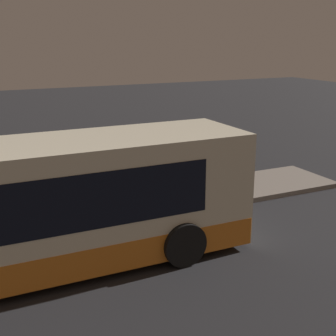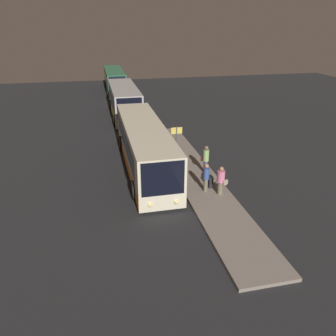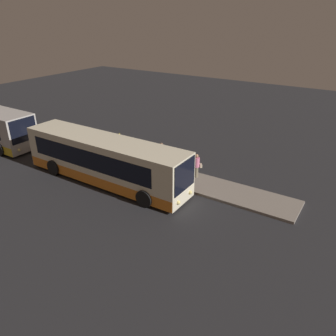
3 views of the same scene
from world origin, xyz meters
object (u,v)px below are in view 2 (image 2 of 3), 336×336
at_px(passenger_with_bags, 221,180).
at_px(sign_post, 176,137).
at_px(passenger_boarding, 206,158).
at_px(passenger_waiting, 206,176).
at_px(bus_lead, 144,146).
at_px(bus_third, 115,80).
at_px(suitcase, 210,182).
at_px(bus_second, 124,101).

distance_m(passenger_with_bags, sign_post, 6.24).
relative_size(passenger_boarding, passenger_waiting, 1.08).
xyz_separation_m(bus_lead, passenger_with_bags, (5.08, 3.58, -0.46)).
xyz_separation_m(passenger_with_bags, sign_post, (-6.12, -1.07, 0.57)).
height_order(bus_lead, bus_third, bus_lead).
height_order(passenger_boarding, suitcase, passenger_boarding).
relative_size(bus_third, passenger_waiting, 6.55).
height_order(bus_third, sign_post, bus_third).
relative_size(passenger_waiting, sign_post, 0.77).
bearing_deg(passenger_with_bags, bus_third, -126.80).
distance_m(bus_second, passenger_boarding, 16.29).
bearing_deg(bus_third, passenger_boarding, 6.93).
xyz_separation_m(bus_third, suitcase, (32.12, 3.30, -0.95)).
bearing_deg(bus_second, passenger_with_bags, 10.76).
distance_m(bus_second, passenger_waiting, 18.55).
distance_m(bus_lead, passenger_waiting, 5.42).
relative_size(bus_second, passenger_boarding, 5.62).
bearing_deg(sign_post, bus_lead, -67.54).
bearing_deg(bus_lead, sign_post, 112.46).
xyz_separation_m(bus_second, passenger_boarding, (15.87, 3.66, -0.37)).
bearing_deg(passenger_with_bags, passenger_waiting, -78.22).
distance_m(bus_lead, passenger_boarding, 4.25).
bearing_deg(bus_third, sign_post, 5.30).
xyz_separation_m(bus_second, suitcase, (17.87, 3.30, -1.04)).
relative_size(passenger_waiting, suitcase, 1.85).
relative_size(passenger_boarding, passenger_with_bags, 1.10).
height_order(passenger_waiting, passenger_with_bags, passenger_waiting).
bearing_deg(passenger_waiting, sign_post, -30.66).
xyz_separation_m(bus_lead, passenger_waiting, (4.58, 2.86, -0.41)).
relative_size(bus_lead, suitcase, 13.27).
xyz_separation_m(bus_lead, sign_post, (-1.03, 2.50, 0.11)).
relative_size(passenger_with_bags, sign_post, 0.75).
height_order(passenger_boarding, passenger_with_bags, passenger_boarding).
distance_m(bus_lead, suitcase, 5.38).
distance_m(passenger_boarding, passenger_waiting, 2.57).
bearing_deg(passenger_with_bags, suitcase, -116.73).
xyz_separation_m(bus_third, passenger_waiting, (32.57, 2.86, -0.34)).
bearing_deg(bus_second, bus_lead, 0.00).
bearing_deg(passenger_with_bags, passenger_boarding, -134.59).
height_order(passenger_boarding, passenger_waiting, passenger_boarding).
bearing_deg(bus_lead, bus_third, 180.00).
height_order(bus_lead, sign_post, bus_lead).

